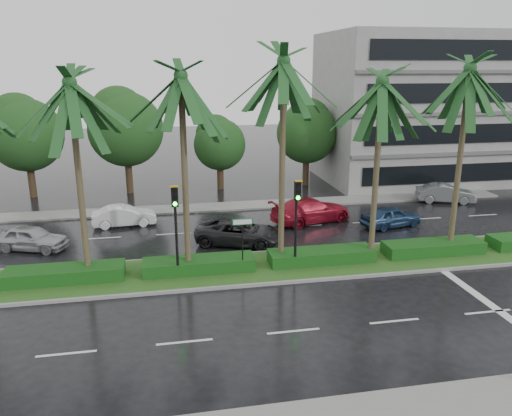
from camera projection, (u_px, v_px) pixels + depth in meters
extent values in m
plane|color=black|center=(266.00, 277.00, 23.15)|extent=(120.00, 120.00, 0.00)
cube|color=slate|center=(230.00, 206.00, 34.46)|extent=(40.00, 2.00, 0.12)
cube|color=gray|center=(261.00, 267.00, 24.07)|extent=(36.00, 4.00, 0.14)
cube|color=#2B4C19|center=(261.00, 266.00, 24.05)|extent=(35.60, 3.70, 0.02)
cube|color=#143F12|center=(65.00, 274.00, 22.35)|extent=(5.20, 1.40, 0.60)
cube|color=#143F12|center=(199.00, 264.00, 23.43)|extent=(5.20, 1.40, 0.60)
cube|color=#143F12|center=(321.00, 256.00, 24.50)|extent=(5.20, 1.40, 0.60)
cube|color=#143F12|center=(433.00, 248.00, 25.58)|extent=(5.20, 1.40, 0.60)
cube|color=silver|center=(28.00, 243.00, 27.60)|extent=(2.00, 0.12, 0.01)
cube|color=silver|center=(66.00, 354.00, 16.99)|extent=(2.00, 0.12, 0.01)
cube|color=silver|center=(103.00, 238.00, 28.31)|extent=(2.00, 0.12, 0.01)
cube|color=silver|center=(185.00, 342.00, 17.71)|extent=(2.00, 0.12, 0.01)
cube|color=silver|center=(174.00, 234.00, 29.03)|extent=(2.00, 0.12, 0.01)
cube|color=silver|center=(293.00, 331.00, 18.42)|extent=(2.00, 0.12, 0.01)
cube|color=silver|center=(242.00, 230.00, 29.75)|extent=(2.00, 0.12, 0.01)
cube|color=silver|center=(394.00, 321.00, 19.14)|extent=(2.00, 0.12, 0.01)
cube|color=silver|center=(306.00, 226.00, 30.47)|extent=(2.00, 0.12, 0.01)
cube|color=silver|center=(488.00, 312.00, 19.86)|extent=(2.00, 0.12, 0.01)
cube|color=silver|center=(368.00, 222.00, 31.19)|extent=(2.00, 0.12, 0.01)
cube|color=silver|center=(427.00, 218.00, 31.91)|extent=(2.00, 0.12, 0.01)
cube|color=silver|center=(483.00, 215.00, 32.63)|extent=(2.00, 0.12, 0.01)
cube|color=silver|center=(469.00, 289.00, 21.84)|extent=(0.40, 6.00, 0.01)
cylinder|color=#403725|center=(80.00, 185.00, 21.51)|extent=(0.28, 0.28, 8.64)
cylinder|color=#403725|center=(89.00, 273.00, 22.64)|extent=(0.40, 0.40, 0.44)
cylinder|color=#403725|center=(185.00, 179.00, 22.09)|extent=(0.28, 0.28, 8.90)
cylinder|color=#403725|center=(189.00, 268.00, 23.26)|extent=(0.40, 0.40, 0.44)
cylinder|color=#403725|center=(282.00, 167.00, 23.10)|extent=(0.28, 0.28, 9.50)
cylinder|color=#403725|center=(281.00, 258.00, 24.36)|extent=(0.40, 0.40, 0.44)
cylinder|color=#403725|center=(376.00, 175.00, 23.65)|extent=(0.28, 0.28, 8.63)
cylinder|color=#403725|center=(371.00, 255.00, 24.79)|extent=(0.40, 0.40, 0.44)
cylinder|color=#403725|center=(459.00, 164.00, 24.67)|extent=(0.28, 0.28, 9.19)
cylinder|color=#403725|center=(450.00, 247.00, 25.88)|extent=(0.40, 0.40, 0.44)
cylinder|color=black|center=(177.00, 242.00, 22.29)|extent=(0.12, 0.12, 3.40)
cube|color=black|center=(175.00, 197.00, 21.53)|extent=(0.30, 0.18, 0.90)
cube|color=gold|center=(174.00, 186.00, 21.28)|extent=(0.34, 0.12, 0.06)
cylinder|color=black|center=(174.00, 190.00, 21.35)|extent=(0.18, 0.04, 0.18)
cylinder|color=black|center=(175.00, 197.00, 21.43)|extent=(0.18, 0.04, 0.18)
cylinder|color=#0CE519|center=(175.00, 204.00, 21.52)|extent=(0.18, 0.04, 0.18)
cylinder|color=black|center=(296.00, 234.00, 23.28)|extent=(0.12, 0.12, 3.40)
cube|color=black|center=(298.00, 191.00, 22.52)|extent=(0.30, 0.18, 0.90)
cube|color=gold|center=(299.00, 181.00, 22.27)|extent=(0.34, 0.12, 0.06)
cylinder|color=black|center=(298.00, 185.00, 22.34)|extent=(0.18, 0.04, 0.18)
cylinder|color=black|center=(298.00, 191.00, 22.42)|extent=(0.18, 0.04, 0.18)
cylinder|color=#0CE519|center=(298.00, 198.00, 22.51)|extent=(0.18, 0.04, 0.18)
cylinder|color=black|center=(243.00, 245.00, 23.04)|extent=(0.06, 0.06, 2.60)
cube|color=#0C5926|center=(242.00, 222.00, 22.69)|extent=(0.95, 0.04, 0.30)
cube|color=white|center=(243.00, 222.00, 22.67)|extent=(0.85, 0.01, 0.22)
cylinder|color=#332117|center=(32.00, 180.00, 36.80)|extent=(0.52, 0.52, 2.56)
sphere|color=#173714|center=(26.00, 135.00, 35.87)|extent=(5.27, 5.27, 5.27)
sphere|color=#173714|center=(25.00, 120.00, 35.87)|extent=(3.95, 3.95, 3.95)
cylinder|color=#332117|center=(129.00, 175.00, 38.03)|extent=(0.52, 0.52, 2.70)
sphere|color=#173714|center=(126.00, 129.00, 37.06)|extent=(5.56, 5.56, 5.56)
sphere|color=#173714|center=(125.00, 114.00, 37.05)|extent=(4.17, 4.17, 4.17)
cylinder|color=#332117|center=(220.00, 176.00, 39.39)|extent=(0.52, 0.52, 1.96)
sphere|color=#173714|center=(220.00, 144.00, 38.69)|extent=(4.03, 4.03, 4.03)
sphere|color=#173714|center=(219.00, 134.00, 38.76)|extent=(3.02, 3.02, 3.02)
cylinder|color=#332117|center=(306.00, 171.00, 40.60)|extent=(0.52, 0.52, 2.35)
sphere|color=#173714|center=(307.00, 133.00, 39.75)|extent=(4.83, 4.83, 4.83)
sphere|color=#173714|center=(306.00, 121.00, 39.78)|extent=(3.62, 3.62, 3.62)
cylinder|color=#332117|center=(386.00, 167.00, 41.85)|extent=(0.52, 0.52, 2.43)
sphere|color=#173714|center=(389.00, 129.00, 40.97)|extent=(5.00, 5.00, 5.00)
sphere|color=#173714|center=(388.00, 117.00, 40.99)|extent=(3.75, 3.75, 3.75)
cube|color=gray|center=(421.00, 108.00, 41.53)|extent=(16.00, 10.00, 12.00)
imported|color=#A9ADB1|center=(31.00, 238.00, 26.38)|extent=(2.76, 4.14, 1.31)
imported|color=silver|center=(124.00, 216.00, 30.35)|extent=(1.61, 3.88, 1.25)
imported|color=black|center=(240.00, 232.00, 27.23)|extent=(3.74, 5.25, 1.33)
imported|color=maroon|center=(311.00, 210.00, 31.07)|extent=(3.52, 5.59, 1.51)
imported|color=navy|center=(391.00, 216.00, 30.17)|extent=(2.33, 4.01, 1.28)
imported|color=slate|center=(445.00, 193.00, 35.55)|extent=(2.58, 4.22, 1.31)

